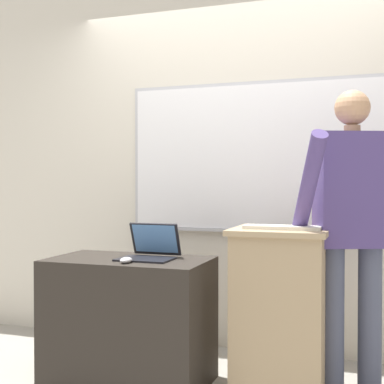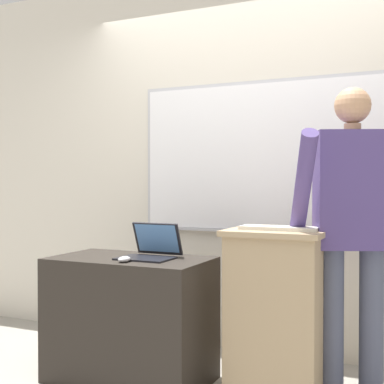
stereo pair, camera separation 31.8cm
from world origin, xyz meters
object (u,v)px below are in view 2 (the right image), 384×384
lectern_podium (279,313)px  person_presenter (352,223)px  laptop (152,247)px  wireless_keyboard (279,228)px  side_desk (131,319)px  computer_mouse_by_laptop (124,259)px

lectern_podium → person_presenter: bearing=12.0°
person_presenter → laptop: (-1.16, -0.14, -0.18)m
wireless_keyboard → side_desk: bearing=-176.9°
side_desk → laptop: 0.46m
lectern_podium → laptop: (-0.78, -0.06, 0.34)m
laptop → computer_mouse_by_laptop: bearing=-103.3°
laptop → wireless_keyboard: bearing=-0.6°
side_desk → person_presenter: 1.43m
computer_mouse_by_laptop → wireless_keyboard: bearing=14.6°
side_desk → laptop: bearing=26.0°
person_presenter → wireless_keyboard: bearing=179.6°
person_presenter → computer_mouse_by_laptop: (-1.21, -0.37, -0.22)m
lectern_podium → computer_mouse_by_laptop: lectern_podium is taller
wireless_keyboard → computer_mouse_by_laptop: (-0.85, -0.22, -0.19)m
computer_mouse_by_laptop → side_desk: bearing=110.4°
laptop → wireless_keyboard: 0.81m
lectern_podium → computer_mouse_by_laptop: bearing=-161.0°
lectern_podium → side_desk: size_ratio=0.99×
laptop → wireless_keyboard: wireless_keyboard is taller
laptop → lectern_podium: bearing=4.2°
side_desk → person_presenter: person_presenter is taller
person_presenter → side_desk: bearing=166.3°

